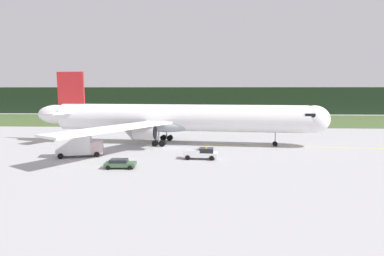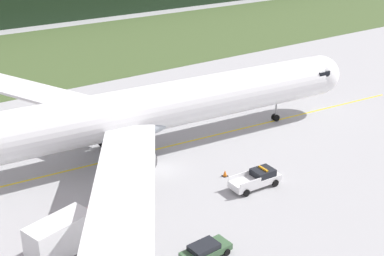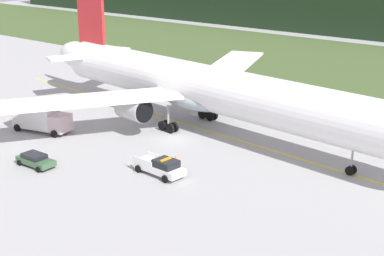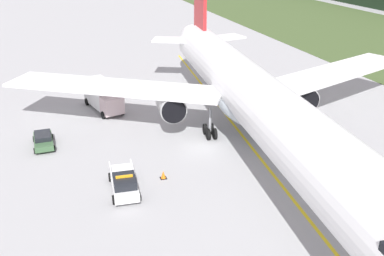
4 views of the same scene
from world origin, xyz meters
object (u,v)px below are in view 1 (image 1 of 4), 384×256
(airliner, at_px, (176,118))
(catering_truck, at_px, (78,146))
(ops_pickup_truck, at_px, (201,153))
(staff_car, at_px, (120,163))
(apron_cone, at_px, (195,152))

(airliner, xyz_separation_m, catering_truck, (-14.88, -12.98, -3.34))
(catering_truck, bearing_deg, airliner, 41.11)
(ops_pickup_truck, bearing_deg, staff_car, -150.75)
(ops_pickup_truck, relative_size, apron_cone, 7.82)
(airliner, xyz_separation_m, staff_car, (-5.98, -20.09, -4.48))
(ops_pickup_truck, height_order, apron_cone, ops_pickup_truck)
(apron_cone, bearing_deg, staff_car, -135.30)
(ops_pickup_truck, bearing_deg, catering_truck, 177.83)
(airliner, distance_m, ops_pickup_truck, 15.36)
(staff_car, bearing_deg, catering_truck, 141.40)
(catering_truck, xyz_separation_m, staff_car, (8.90, -7.11, -1.14))
(airliner, xyz_separation_m, apron_cone, (4.11, -10.11, -4.83))
(ops_pickup_truck, distance_m, catering_truck, 20.26)
(catering_truck, xyz_separation_m, apron_cone, (18.99, 2.87, -1.49))
(staff_car, bearing_deg, ops_pickup_truck, 29.25)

